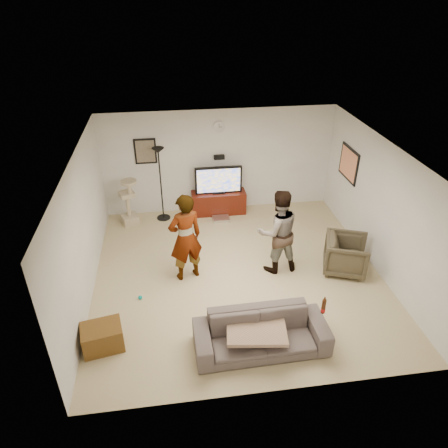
{
  "coord_description": "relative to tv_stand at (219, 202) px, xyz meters",
  "views": [
    {
      "loc": [
        -1.18,
        -6.4,
        4.98
      ],
      "look_at": [
        -0.24,
        0.2,
        1.03
      ],
      "focal_mm": 33.1,
      "sensor_mm": 36.0,
      "label": 1
    }
  ],
  "objects": [
    {
      "name": "cat_tree",
      "position": [
        -2.15,
        -0.22,
        0.29
      ],
      "size": [
        0.47,
        0.47,
        1.12
      ],
      "primitive_type": "cube",
      "rotation": [
        0.0,
        0.0,
        0.38
      ],
      "color": "tan",
      "rests_on": "floor"
    },
    {
      "name": "wall_left",
      "position": [
        -2.7,
        -2.5,
        0.98
      ],
      "size": [
        0.04,
        5.5,
        2.5
      ],
      "primitive_type": "cube",
      "color": "silver",
      "rests_on": "floor"
    },
    {
      "name": "wall_right",
      "position": [
        2.8,
        -2.5,
        0.98
      ],
      "size": [
        0.04,
        5.5,
        2.5
      ],
      "primitive_type": "cube",
      "color": "silver",
      "rests_on": "floor"
    },
    {
      "name": "armchair",
      "position": [
        2.15,
        -2.7,
        0.09
      ],
      "size": [
        1.03,
        1.02,
        0.73
      ],
      "primitive_type": "imported",
      "rotation": [
        0.0,
        0.0,
        1.21
      ],
      "color": "#403929",
      "rests_on": "floor"
    },
    {
      "name": "wall_back",
      "position": [
        0.05,
        0.25,
        0.98
      ],
      "size": [
        5.5,
        0.04,
        2.5
      ],
      "primitive_type": "cube",
      "color": "silver",
      "rests_on": "floor"
    },
    {
      "name": "console_box",
      "position": [
        0.0,
        -0.4,
        -0.24
      ],
      "size": [
        0.4,
        0.3,
        0.07
      ],
      "primitive_type": "cube",
      "color": "silver",
      "rests_on": "floor"
    },
    {
      "name": "person_left",
      "position": [
        -0.94,
        -2.46,
        0.61
      ],
      "size": [
        0.75,
        0.61,
        1.77
      ],
      "primitive_type": "imported",
      "rotation": [
        0.0,
        0.0,
        3.47
      ],
      "color": "#A6A5BA",
      "rests_on": "floor"
    },
    {
      "name": "tv_stand",
      "position": [
        0.0,
        0.0,
        0.0
      ],
      "size": [
        1.31,
        0.45,
        0.54
      ],
      "primitive_type": "cube",
      "color": "#431209",
      "rests_on": "floor"
    },
    {
      "name": "side_table",
      "position": [
        -2.35,
        -4.08,
        -0.07
      ],
      "size": [
        0.69,
        0.57,
        0.41
      ],
      "primitive_type": "cube",
      "rotation": [
        0.0,
        0.0,
        0.19
      ],
      "color": "#563815",
      "rests_on": "floor"
    },
    {
      "name": "tv",
      "position": [
        0.0,
        0.0,
        0.6
      ],
      "size": [
        1.12,
        0.08,
        0.66
      ],
      "primitive_type": "cube",
      "color": "black",
      "rests_on": "tv_stand"
    },
    {
      "name": "beer_bottle",
      "position": [
        1.03,
        -4.44,
        0.45
      ],
      "size": [
        0.06,
        0.06,
        0.25
      ],
      "primitive_type": "cylinder",
      "color": "#42210E",
      "rests_on": "sofa"
    },
    {
      "name": "floor_lamp",
      "position": [
        -1.36,
        -0.1,
        0.62
      ],
      "size": [
        0.32,
        0.32,
        1.78
      ],
      "primitive_type": "cylinder",
      "color": "black",
      "rests_on": "floor"
    },
    {
      "name": "wall_front",
      "position": [
        0.05,
        -5.25,
        0.98
      ],
      "size": [
        5.5,
        0.04,
        2.5
      ],
      "primitive_type": "cube",
      "color": "silver",
      "rests_on": "floor"
    },
    {
      "name": "throw_blanket",
      "position": [
        -0.0,
        -4.44,
        0.13
      ],
      "size": [
        0.99,
        0.82,
        0.06
      ],
      "primitive_type": "cube",
      "rotation": [
        0.0,
        0.0,
        -0.14
      ],
      "color": "tan",
      "rests_on": "sofa"
    },
    {
      "name": "picture_back",
      "position": [
        -1.65,
        0.23,
        1.33
      ],
      "size": [
        0.42,
        0.03,
        0.52
      ],
      "primitive_type": "cube",
      "color": "#6A5F50",
      "rests_on": "wall_back"
    },
    {
      "name": "tv_screen",
      "position": [
        0.0,
        -0.04,
        0.6
      ],
      "size": [
        1.03,
        0.01,
        0.58
      ],
      "primitive_type": "cube",
      "color": "gold",
      "rests_on": "tv"
    },
    {
      "name": "ceiling",
      "position": [
        0.05,
        -2.5,
        2.24
      ],
      "size": [
        5.5,
        5.5,
        0.02
      ],
      "primitive_type": "cube",
      "color": "white",
      "rests_on": "wall_back"
    },
    {
      "name": "sofa",
      "position": [
        0.08,
        -4.44,
        0.03
      ],
      "size": [
        2.07,
        0.84,
        0.6
      ],
      "primitive_type": "imported",
      "rotation": [
        0.0,
        0.0,
        0.02
      ],
      "color": "#524744",
      "rests_on": "floor"
    },
    {
      "name": "toy_ball",
      "position": [
        -1.83,
        -3.02,
        -0.24
      ],
      "size": [
        0.07,
        0.07,
        0.07
      ],
      "primitive_type": "sphere",
      "color": "#008D90",
      "rests_on": "floor"
    },
    {
      "name": "picture_right",
      "position": [
        2.78,
        -0.9,
        1.23
      ],
      "size": [
        0.03,
        0.78,
        0.62
      ],
      "primitive_type": "cube",
      "color": "#FE8D64",
      "rests_on": "wall_right"
    },
    {
      "name": "wall_speaker",
      "position": [
        0.05,
        0.19,
        1.11
      ],
      "size": [
        0.25,
        0.1,
        0.1
      ],
      "primitive_type": "cube",
      "color": "black",
      "rests_on": "wall_back"
    },
    {
      "name": "floor",
      "position": [
        0.05,
        -2.5,
        -0.28
      ],
      "size": [
        5.5,
        5.5,
        0.02
      ],
      "primitive_type": "cube",
      "color": "tan",
      "rests_on": "ground"
    },
    {
      "name": "person_right",
      "position": [
        0.82,
        -2.45,
        0.58
      ],
      "size": [
        0.9,
        0.74,
        1.71
      ],
      "primitive_type": "imported",
      "rotation": [
        0.0,
        0.0,
        3.26
      ],
      "color": "#265D84",
      "rests_on": "floor"
    },
    {
      "name": "wall_clock",
      "position": [
        0.05,
        0.22,
        1.83
      ],
      "size": [
        0.26,
        0.04,
        0.26
      ],
      "primitive_type": "cylinder",
      "rotation": [
        1.57,
        0.0,
        0.0
      ],
      "color": "white",
      "rests_on": "wall_back"
    }
  ]
}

